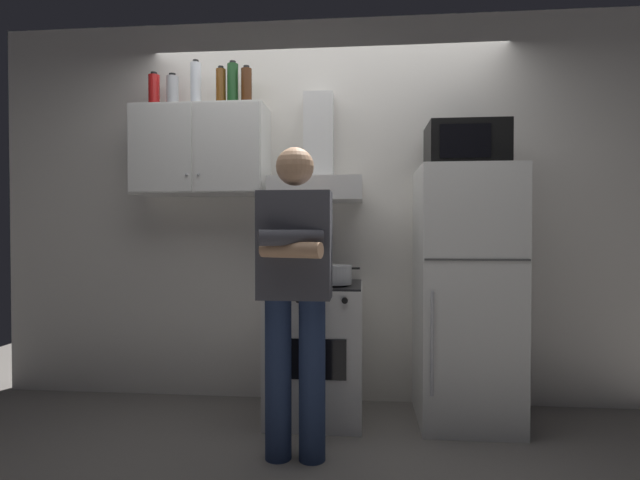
% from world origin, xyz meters
% --- Properties ---
extents(ground_plane, '(7.00, 7.00, 0.00)m').
position_xyz_m(ground_plane, '(0.00, 0.00, 0.00)').
color(ground_plane, slate).
extents(back_wall_tiled, '(4.80, 0.10, 2.70)m').
position_xyz_m(back_wall_tiled, '(0.00, 0.60, 1.35)').
color(back_wall_tiled, silver).
rests_on(back_wall_tiled, ground_plane).
extents(upper_cabinet, '(0.90, 0.37, 0.60)m').
position_xyz_m(upper_cabinet, '(-0.85, 0.37, 1.75)').
color(upper_cabinet, white).
extents(stove_oven, '(0.60, 0.62, 0.87)m').
position_xyz_m(stove_oven, '(-0.05, 0.25, 0.43)').
color(stove_oven, white).
rests_on(stove_oven, ground_plane).
extents(range_hood, '(0.60, 0.44, 0.75)m').
position_xyz_m(range_hood, '(-0.05, 0.38, 1.60)').
color(range_hood, white).
extents(refrigerator, '(0.60, 0.62, 1.60)m').
position_xyz_m(refrigerator, '(0.90, 0.25, 0.80)').
color(refrigerator, white).
rests_on(refrigerator, ground_plane).
extents(microwave, '(0.48, 0.37, 0.28)m').
position_xyz_m(microwave, '(0.90, 0.27, 1.74)').
color(microwave, black).
rests_on(microwave, refrigerator).
extents(person_standing, '(0.38, 0.33, 1.64)m').
position_xyz_m(person_standing, '(-0.10, -0.36, 0.90)').
color(person_standing, navy).
rests_on(person_standing, ground_plane).
extents(cooking_pot, '(0.31, 0.21, 0.12)m').
position_xyz_m(cooking_pot, '(0.08, 0.13, 0.93)').
color(cooking_pot, '#B7BABF').
rests_on(cooking_pot, stove_oven).
extents(bottle_beer_brown, '(0.07, 0.07, 0.28)m').
position_xyz_m(bottle_beer_brown, '(-0.71, 0.37, 2.18)').
color(bottle_beer_brown, brown).
rests_on(bottle_beer_brown, upper_cabinet).
extents(bottle_rum_dark, '(0.07, 0.07, 0.26)m').
position_xyz_m(bottle_rum_dark, '(-0.53, 0.34, 2.17)').
color(bottle_rum_dark, '#47230F').
rests_on(bottle_rum_dark, upper_cabinet).
extents(bottle_canister_steel, '(0.08, 0.08, 0.24)m').
position_xyz_m(bottle_canister_steel, '(-1.06, 0.38, 2.16)').
color(bottle_canister_steel, '#B2B5BA').
rests_on(bottle_canister_steel, upper_cabinet).
extents(bottle_vodka_clear, '(0.07, 0.07, 0.33)m').
position_xyz_m(bottle_vodka_clear, '(-0.89, 0.38, 2.21)').
color(bottle_vodka_clear, silver).
rests_on(bottle_vodka_clear, upper_cabinet).
extents(bottle_wine_green, '(0.08, 0.08, 0.30)m').
position_xyz_m(bottle_wine_green, '(-0.63, 0.36, 2.19)').
color(bottle_wine_green, '#19471E').
rests_on(bottle_wine_green, upper_cabinet).
extents(bottle_soda_red, '(0.08, 0.08, 0.25)m').
position_xyz_m(bottle_soda_red, '(-1.19, 0.38, 2.17)').
color(bottle_soda_red, red).
rests_on(bottle_soda_red, upper_cabinet).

